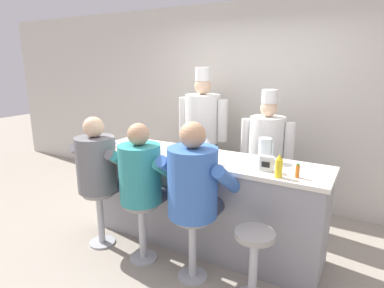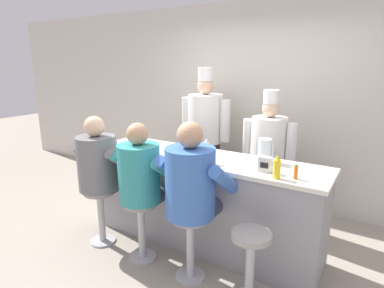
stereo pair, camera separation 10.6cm
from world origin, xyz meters
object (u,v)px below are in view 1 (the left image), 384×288
object	(u,v)px
hot_sauce_bottle_orange	(297,171)
cook_in_whites_near	(202,130)
water_pitcher_clear	(265,150)
coffee_mug_white	(126,147)
diner_seated_grey	(99,167)
diner_seated_blue	(195,185)
cook_in_whites_far	(266,152)
empty_stool_round	(254,254)
napkin_dispenser_chrome	(267,164)
ketchup_bottle_red	(207,151)
coffee_mug_blue	(110,143)
mustard_bottle_yellow	(279,166)
diner_seated_teal	(143,177)
cereal_bowl	(174,156)
breakfast_plate	(175,150)

from	to	relation	value
hot_sauce_bottle_orange	cook_in_whites_near	xyz separation A→B (m)	(-1.51, 1.16, -0.02)
water_pitcher_clear	cook_in_whites_near	xyz separation A→B (m)	(-1.13, 0.83, -0.08)
coffee_mug_white	diner_seated_grey	distance (m)	0.37
diner_seated_blue	cook_in_whites_far	distance (m)	1.34
empty_stool_round	cook_in_whites_near	distance (m)	2.12
napkin_dispenser_chrome	ketchup_bottle_red	bearing A→B (deg)	-176.06
hot_sauce_bottle_orange	coffee_mug_blue	world-z (taller)	hot_sauce_bottle_orange
ketchup_bottle_red	mustard_bottle_yellow	distance (m)	0.71
diner_seated_blue	empty_stool_round	bearing A→B (deg)	-3.77
water_pitcher_clear	napkin_dispenser_chrome	xyz separation A→B (m)	(0.11, -0.29, -0.05)
diner_seated_teal	cereal_bowl	bearing A→B (deg)	66.15
water_pitcher_clear	diner_seated_blue	world-z (taller)	diner_seated_blue
breakfast_plate	napkin_dispenser_chrome	distance (m)	1.08
empty_stool_round	cook_in_whites_near	world-z (taller)	cook_in_whites_near
mustard_bottle_yellow	napkin_dispenser_chrome	bearing A→B (deg)	141.22
ketchup_bottle_red	hot_sauce_bottle_orange	bearing A→B (deg)	0.06
hot_sauce_bottle_orange	diner_seated_teal	bearing A→B (deg)	-164.80
diner_seated_grey	diner_seated_teal	size ratio (longest dim) A/B	1.01
hot_sauce_bottle_orange	cook_in_whites_near	world-z (taller)	cook_in_whites_near
napkin_dispenser_chrome	diner_seated_grey	world-z (taller)	diner_seated_grey
empty_stool_round	napkin_dispenser_chrome	bearing A→B (deg)	98.58
cook_in_whites_near	cook_in_whites_far	xyz separation A→B (m)	(0.96, -0.20, -0.13)
diner_seated_blue	mustard_bottle_yellow	bearing A→B (deg)	24.63
coffee_mug_white	diner_seated_teal	bearing A→B (deg)	-34.28
diner_seated_teal	coffee_mug_white	bearing A→B (deg)	145.72
diner_seated_grey	coffee_mug_white	bearing A→B (deg)	72.84
breakfast_plate	empty_stool_round	world-z (taller)	breakfast_plate
water_pitcher_clear	coffee_mug_white	xyz separation A→B (m)	(-1.43, -0.37, -0.07)
diner_seated_teal	empty_stool_round	size ratio (longest dim) A/B	2.23
breakfast_plate	napkin_dispenser_chrome	size ratio (longest dim) A/B	1.82
breakfast_plate	hot_sauce_bottle_orange	bearing A→B (deg)	-8.24
water_pitcher_clear	cook_in_whites_far	world-z (taller)	cook_in_whites_far
hot_sauce_bottle_orange	empty_stool_round	distance (m)	0.77
diner_seated_teal	cook_in_whites_near	size ratio (longest dim) A/B	0.75
napkin_dispenser_chrome	diner_seated_grey	distance (m)	1.70
cereal_bowl	cook_in_whites_near	xyz separation A→B (m)	(-0.31, 1.20, 0.01)
hot_sauce_bottle_orange	breakfast_plate	size ratio (longest dim) A/B	0.49
mustard_bottle_yellow	breakfast_plate	size ratio (longest dim) A/B	0.83
napkin_dispenser_chrome	diner_seated_grey	size ratio (longest dim) A/B	0.10
coffee_mug_blue	cook_in_whites_near	xyz separation A→B (m)	(0.58, 1.16, -0.00)
water_pitcher_clear	napkin_dispenser_chrome	bearing A→B (deg)	-69.06
water_pitcher_clear	diner_seated_grey	size ratio (longest dim) A/B	0.16
napkin_dispenser_chrome	diner_seated_blue	distance (m)	0.66
coffee_mug_white	empty_stool_round	xyz separation A→B (m)	(1.61, -0.35, -0.61)
ketchup_bottle_red	coffee_mug_blue	xyz separation A→B (m)	(-1.25, -0.00, -0.07)
diner_seated_teal	empty_stool_round	distance (m)	1.22
breakfast_plate	cook_in_whites_far	distance (m)	1.10
breakfast_plate	empty_stool_round	distance (m)	1.40
water_pitcher_clear	cook_in_whites_near	size ratio (longest dim) A/B	0.12
coffee_mug_blue	diner_seated_teal	size ratio (longest dim) A/B	0.10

